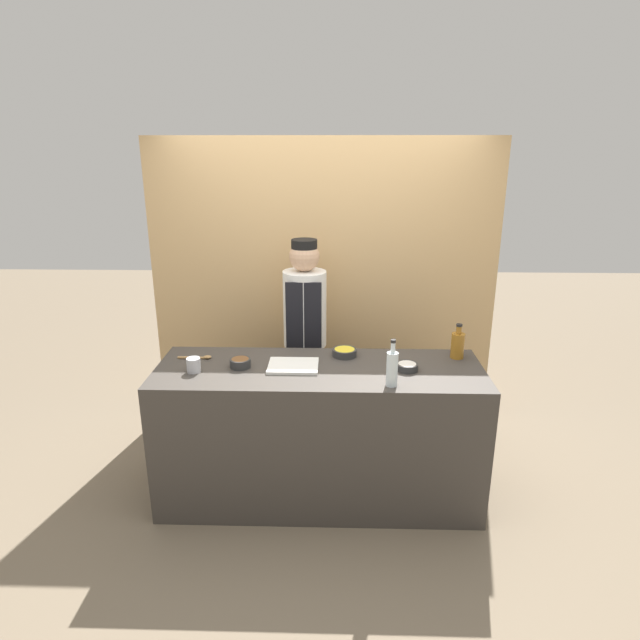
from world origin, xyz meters
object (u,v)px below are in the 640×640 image
object	(u,v)px
sauce_bowl_yellow	(345,352)
chef_center	(305,335)
sauce_bowl_white	(407,366)
sauce_bowl_brown	(240,363)
cutting_board	(293,366)
bottle_clear	(392,368)
bottle_amber	(458,345)
wooden_spoon	(199,357)
cup_steel	(194,365)

from	to	relation	value
sauce_bowl_yellow	chef_center	distance (m)	0.60
sauce_bowl_yellow	sauce_bowl_white	size ratio (longest dim) A/B	1.21
sauce_bowl_brown	chef_center	size ratio (longest dim) A/B	0.08
sauce_bowl_brown	cutting_board	bearing A→B (deg)	1.53
chef_center	sauce_bowl_yellow	bearing A→B (deg)	-59.70
bottle_clear	sauce_bowl_brown	bearing A→B (deg)	165.23
sauce_bowl_brown	bottle_amber	distance (m)	1.46
sauce_bowl_brown	bottle_amber	xyz separation A→B (m)	(1.44, 0.21, 0.06)
wooden_spoon	chef_center	xyz separation A→B (m)	(0.69, 0.59, -0.05)
sauce_bowl_white	bottle_clear	bearing A→B (deg)	-117.48
cutting_board	cup_steel	world-z (taller)	cup_steel
sauce_bowl_yellow	wooden_spoon	bearing A→B (deg)	-175.23
sauce_bowl_yellow	sauce_bowl_brown	xyz separation A→B (m)	(-0.68, -0.22, 0.00)
sauce_bowl_yellow	bottle_amber	distance (m)	0.76
sauce_bowl_white	wooden_spoon	world-z (taller)	sauce_bowl_white
cutting_board	sauce_bowl_white	bearing A→B (deg)	-1.87
sauce_bowl_brown	cup_steel	distance (m)	0.29
bottle_clear	wooden_spoon	size ratio (longest dim) A/B	1.28
sauce_bowl_yellow	cutting_board	world-z (taller)	sauce_bowl_yellow
cup_steel	bottle_clear	bearing A→B (deg)	-7.95
sauce_bowl_brown	cup_steel	xyz separation A→B (m)	(-0.28, -0.08, 0.01)
sauce_bowl_yellow	cup_steel	size ratio (longest dim) A/B	1.82
sauce_bowl_white	bottle_amber	bearing A→B (deg)	31.31
cutting_board	cup_steel	size ratio (longest dim) A/B	3.51
sauce_bowl_yellow	bottle_amber	xyz separation A→B (m)	(0.76, -0.01, 0.07)
bottle_clear	cup_steel	world-z (taller)	bottle_clear
sauce_bowl_brown	sauce_bowl_white	bearing A→B (deg)	-0.79
bottle_amber	chef_center	xyz separation A→B (m)	(-1.06, 0.52, -0.13)
cutting_board	bottle_clear	bearing A→B (deg)	-23.14
sauce_bowl_white	cutting_board	distance (m)	0.73
cup_steel	cutting_board	bearing A→B (deg)	7.98
sauce_bowl_white	chef_center	distance (m)	1.02
cutting_board	bottle_amber	distance (m)	1.12
bottle_amber	sauce_bowl_brown	bearing A→B (deg)	-171.82
sauce_bowl_yellow	wooden_spoon	size ratio (longest dim) A/B	0.73
sauce_bowl_white	chef_center	world-z (taller)	chef_center
bottle_clear	chef_center	xyz separation A→B (m)	(-0.57, 0.98, -0.15)
bottle_clear	cup_steel	xyz separation A→B (m)	(-1.24, 0.17, -0.07)
cup_steel	sauce_bowl_brown	bearing A→B (deg)	15.53
cutting_board	cup_steel	bearing A→B (deg)	-172.02
cutting_board	wooden_spoon	distance (m)	0.66
wooden_spoon	sauce_bowl_yellow	bearing A→B (deg)	4.77
cup_steel	chef_center	world-z (taller)	chef_center
bottle_amber	chef_center	world-z (taller)	chef_center
sauce_bowl_brown	wooden_spoon	size ratio (longest dim) A/B	0.60
sauce_bowl_white	chef_center	xyz separation A→B (m)	(-0.70, 0.75, -0.06)
cutting_board	sauce_bowl_yellow	bearing A→B (deg)	31.96
sauce_bowl_yellow	bottle_amber	size ratio (longest dim) A/B	0.70
wooden_spoon	chef_center	world-z (taller)	chef_center
cutting_board	chef_center	bearing A→B (deg)	87.08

